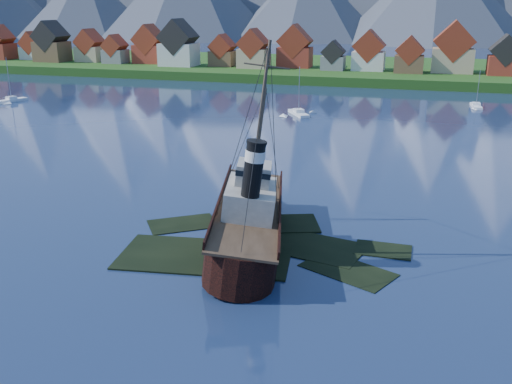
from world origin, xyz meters
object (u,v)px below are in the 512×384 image
(sailboat_c, at_px, (299,114))
(sailboat_e, at_px, (476,106))
(tugboat_wreck, at_px, (249,215))
(sailboat_b, at_px, (12,101))

(sailboat_c, height_order, sailboat_e, sailboat_c)
(sailboat_c, bearing_deg, sailboat_e, -2.40)
(tugboat_wreck, height_order, sailboat_e, tugboat_wreck)
(sailboat_c, bearing_deg, tugboat_wreck, -113.66)
(tugboat_wreck, xyz_separation_m, sailboat_c, (-10.76, 75.75, -2.70))
(tugboat_wreck, bearing_deg, sailboat_b, 127.62)
(sailboat_e, bearing_deg, sailboat_b, -171.21)
(sailboat_b, distance_m, sailboat_c, 79.00)
(tugboat_wreck, relative_size, sailboat_c, 2.50)
(tugboat_wreck, relative_size, sailboat_b, 2.41)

